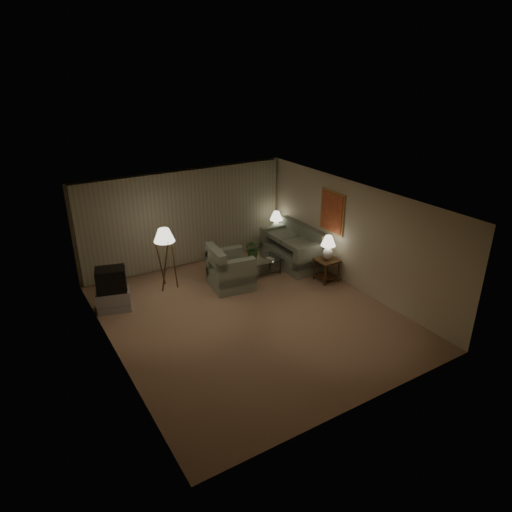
{
  "coord_description": "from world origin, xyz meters",
  "views": [
    {
      "loc": [
        -4.57,
        -7.77,
        5.39
      ],
      "look_at": [
        0.54,
        0.6,
        1.14
      ],
      "focal_mm": 32.0,
      "sensor_mm": 36.0,
      "label": 1
    }
  ],
  "objects_px": {
    "table_lamp_far": "(276,220)",
    "vase": "(253,259)",
    "tv_cabinet": "(114,300)",
    "armchair": "(231,271)",
    "side_table_far": "(276,238)",
    "sofa": "(292,249)",
    "side_table_near": "(327,266)",
    "table_lamp_near": "(328,246)",
    "floor_lamp": "(166,258)",
    "ottoman": "(220,272)",
    "coffee_table": "(258,265)",
    "crt_tv": "(111,280)"
  },
  "relations": [
    {
      "from": "floor_lamp",
      "to": "table_lamp_near",
      "type": "bearing_deg",
      "value": -25.53
    },
    {
      "from": "floor_lamp",
      "to": "vase",
      "type": "height_order",
      "value": "floor_lamp"
    },
    {
      "from": "side_table_far",
      "to": "floor_lamp",
      "type": "height_order",
      "value": "floor_lamp"
    },
    {
      "from": "armchair",
      "to": "side_table_far",
      "type": "distance_m",
      "value": 2.7
    },
    {
      "from": "table_lamp_far",
      "to": "tv_cabinet",
      "type": "xyz_separation_m",
      "value": [
        -5.2,
        -1.03,
        -0.73
      ]
    },
    {
      "from": "side_table_near",
      "to": "coffee_table",
      "type": "relative_size",
      "value": 0.49
    },
    {
      "from": "side_table_far",
      "to": "coffee_table",
      "type": "xyz_separation_m",
      "value": [
        -1.33,
        -1.15,
        -0.13
      ]
    },
    {
      "from": "armchair",
      "to": "tv_cabinet",
      "type": "height_order",
      "value": "armchair"
    },
    {
      "from": "sofa",
      "to": "crt_tv",
      "type": "height_order",
      "value": "crt_tv"
    },
    {
      "from": "side_table_far",
      "to": "ottoman",
      "type": "height_order",
      "value": "side_table_far"
    },
    {
      "from": "side_table_far",
      "to": "table_lamp_near",
      "type": "xyz_separation_m",
      "value": [
        -0.0,
        -2.4,
        0.58
      ]
    },
    {
      "from": "coffee_table",
      "to": "tv_cabinet",
      "type": "distance_m",
      "value": 3.87
    },
    {
      "from": "side_table_far",
      "to": "coffee_table",
      "type": "bearing_deg",
      "value": -139.31
    },
    {
      "from": "sofa",
      "to": "vase",
      "type": "bearing_deg",
      "value": -84.1
    },
    {
      "from": "side_table_near",
      "to": "ottoman",
      "type": "height_order",
      "value": "side_table_near"
    },
    {
      "from": "side_table_near",
      "to": "floor_lamp",
      "type": "distance_m",
      "value": 4.14
    },
    {
      "from": "coffee_table",
      "to": "vase",
      "type": "relative_size",
      "value": 7.58
    },
    {
      "from": "vase",
      "to": "sofa",
      "type": "bearing_deg",
      "value": 4.29
    },
    {
      "from": "sofa",
      "to": "table_lamp_far",
      "type": "bearing_deg",
      "value": 173.46
    },
    {
      "from": "table_lamp_far",
      "to": "tv_cabinet",
      "type": "height_order",
      "value": "table_lamp_far"
    },
    {
      "from": "sofa",
      "to": "coffee_table",
      "type": "distance_m",
      "value": 1.2
    },
    {
      "from": "table_lamp_far",
      "to": "ottoman",
      "type": "height_order",
      "value": "table_lamp_far"
    },
    {
      "from": "crt_tv",
      "to": "ottoman",
      "type": "xyz_separation_m",
      "value": [
        2.83,
        0.15,
        -0.56
      ]
    },
    {
      "from": "armchair",
      "to": "coffee_table",
      "type": "xyz_separation_m",
      "value": [
        0.98,
        0.24,
        -0.16
      ]
    },
    {
      "from": "coffee_table",
      "to": "sofa",
      "type": "bearing_deg",
      "value": 4.83
    },
    {
      "from": "coffee_table",
      "to": "table_lamp_far",
      "type": "bearing_deg",
      "value": 40.69
    },
    {
      "from": "vase",
      "to": "side_table_near",
      "type": "bearing_deg",
      "value": -40.1
    },
    {
      "from": "sofa",
      "to": "crt_tv",
      "type": "xyz_separation_m",
      "value": [
        -5.05,
        0.01,
        0.34
      ]
    },
    {
      "from": "armchair",
      "to": "side_table_far",
      "type": "height_order",
      "value": "armchair"
    },
    {
      "from": "side_table_far",
      "to": "floor_lamp",
      "type": "xyz_separation_m",
      "value": [
        -3.72,
        -0.62,
        0.43
      ]
    },
    {
      "from": "table_lamp_far",
      "to": "coffee_table",
      "type": "bearing_deg",
      "value": -139.31
    },
    {
      "from": "table_lamp_far",
      "to": "vase",
      "type": "relative_size",
      "value": 3.98
    },
    {
      "from": "side_table_far",
      "to": "floor_lamp",
      "type": "distance_m",
      "value": 3.79
    },
    {
      "from": "tv_cabinet",
      "to": "crt_tv",
      "type": "relative_size",
      "value": 1.12
    },
    {
      "from": "table_lamp_near",
      "to": "vase",
      "type": "xyz_separation_m",
      "value": [
        -1.48,
        1.25,
        -0.49
      ]
    },
    {
      "from": "armchair",
      "to": "table_lamp_far",
      "type": "bearing_deg",
      "value": -51.78
    },
    {
      "from": "armchair",
      "to": "sofa",
      "type": "bearing_deg",
      "value": -73.77
    },
    {
      "from": "armchair",
      "to": "crt_tv",
      "type": "relative_size",
      "value": 1.71
    },
    {
      "from": "table_lamp_near",
      "to": "tv_cabinet",
      "type": "xyz_separation_m",
      "value": [
        -5.2,
        1.36,
        -0.74
      ]
    },
    {
      "from": "side_table_far",
      "to": "table_lamp_far",
      "type": "xyz_separation_m",
      "value": [
        0.0,
        -0.0,
        0.58
      ]
    },
    {
      "from": "ottoman",
      "to": "sofa",
      "type": "bearing_deg",
      "value": -4.28
    },
    {
      "from": "coffee_table",
      "to": "crt_tv",
      "type": "bearing_deg",
      "value": 178.33
    },
    {
      "from": "side_table_far",
      "to": "sofa",
      "type": "bearing_deg",
      "value": -98.15
    },
    {
      "from": "sofa",
      "to": "floor_lamp",
      "type": "distance_m",
      "value": 3.62
    },
    {
      "from": "side_table_far",
      "to": "table_lamp_near",
      "type": "distance_m",
      "value": 2.47
    },
    {
      "from": "sofa",
      "to": "side_table_near",
      "type": "height_order",
      "value": "sofa"
    },
    {
      "from": "side_table_near",
      "to": "vase",
      "type": "height_order",
      "value": "side_table_near"
    },
    {
      "from": "side_table_near",
      "to": "table_lamp_far",
      "type": "xyz_separation_m",
      "value": [
        0.0,
        2.4,
        0.57
      ]
    },
    {
      "from": "table_lamp_far",
      "to": "vase",
      "type": "height_order",
      "value": "table_lamp_far"
    },
    {
      "from": "sofa",
      "to": "vase",
      "type": "height_order",
      "value": "sofa"
    }
  ]
}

